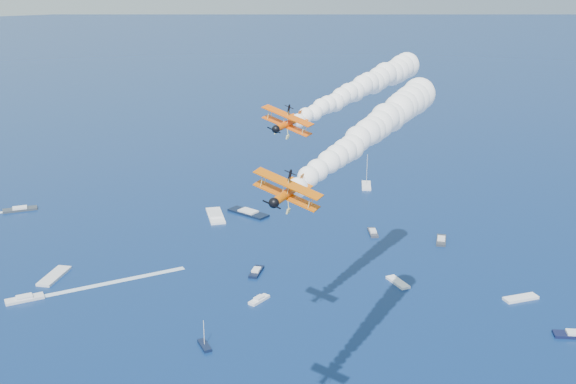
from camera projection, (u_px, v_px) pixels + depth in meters
name	position (u px, v px, depth m)	size (l,w,h in m)	color
biplane_lead	(288.00, 123.00, 119.58)	(8.34, 9.35, 5.63)	#EE5305
biplane_trail	(288.00, 193.00, 84.69)	(7.73, 8.67, 5.22)	#D65A04
smoke_trail_lead	(359.00, 89.00, 138.92)	(43.84, 27.83, 9.36)	white
smoke_trail_trail	(369.00, 132.00, 105.04)	(41.87, 30.91, 9.36)	white
spectator_boats	(143.00, 262.00, 205.14)	(204.28, 157.72, 0.70)	silver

